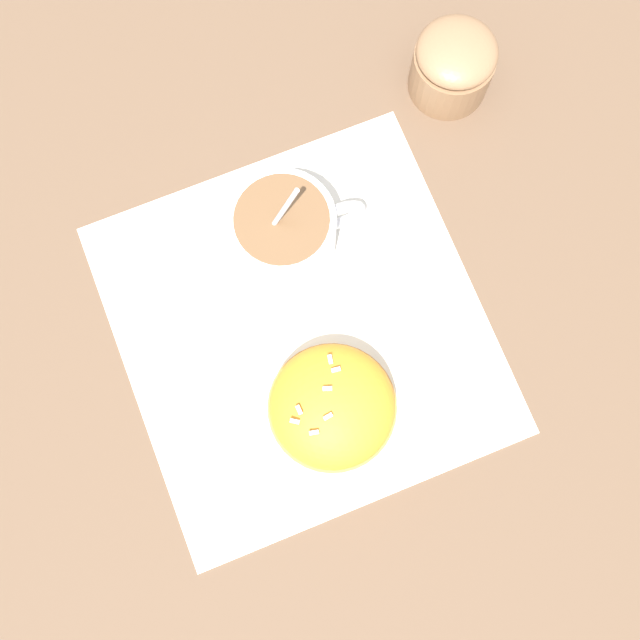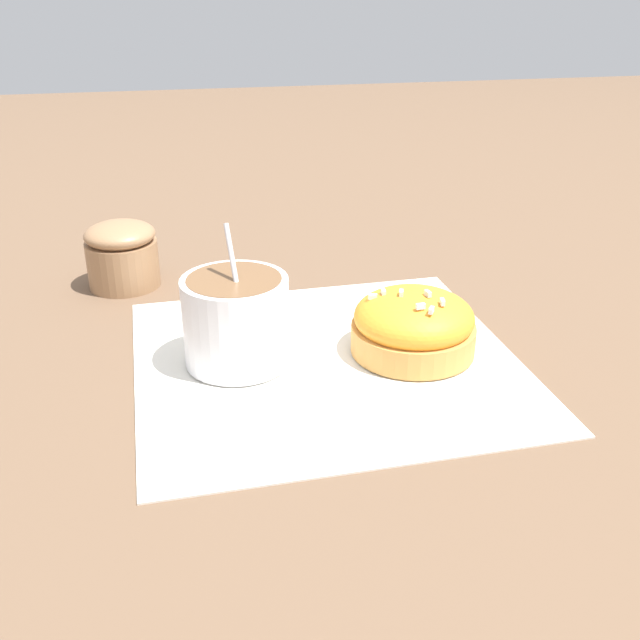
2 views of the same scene
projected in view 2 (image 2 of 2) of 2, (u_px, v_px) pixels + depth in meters
ground_plane at (327, 362)px, 0.61m from camera, size 3.00×3.00×0.00m
paper_napkin at (327, 360)px, 0.61m from camera, size 0.31×0.30×0.00m
coffee_cup at (236, 316)px, 0.59m from camera, size 0.08×0.11×0.11m
frosted_pastry at (415, 327)px, 0.60m from camera, size 0.10×0.10×0.06m
sugar_bowl at (122, 254)px, 0.74m from camera, size 0.07×0.07×0.07m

